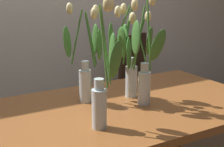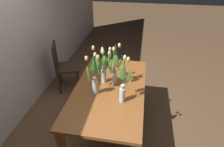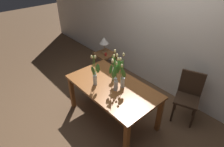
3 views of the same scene
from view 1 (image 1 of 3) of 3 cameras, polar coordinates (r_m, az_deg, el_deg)
The scene contains 6 objects.
dining_table at distance 1.77m, azimuth 1.52°, elevation -8.47°, with size 1.60×0.90×0.74m.
tulip_vase_0 at distance 1.41m, azimuth -1.52°, elevation -2.48°, with size 0.13×0.15×0.58m.
tulip_vase_1 at distance 1.81m, azimuth 2.97°, elevation 2.78°, with size 0.25×0.23×0.56m.
tulip_vase_2 at distance 1.69m, azimuth 5.43°, elevation 1.22°, with size 0.18×0.19×0.59m.
tulip_vase_3 at distance 1.76m, azimuth -4.60°, elevation 1.66°, with size 0.22×0.15×0.54m.
dining_chair at distance 3.08m, azimuth 5.17°, elevation -0.81°, with size 0.52×0.52×0.93m.
Camera 1 is at (-0.85, -1.39, 1.35)m, focal length 51.79 mm.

